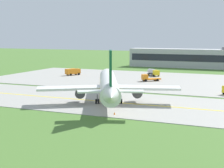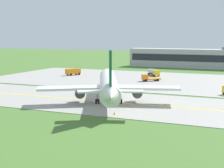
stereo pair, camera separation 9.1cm
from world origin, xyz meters
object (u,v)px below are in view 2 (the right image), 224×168
(airplane_lead, at_px, (109,85))
(service_truck_fuel, at_px, (73,71))
(service_truck_baggage, at_px, (153,72))
(service_truck_pushback, at_px, (148,78))

(airplane_lead, distance_m, service_truck_fuel, 56.67)
(service_truck_baggage, height_order, service_truck_pushback, service_truck_baggage)
(airplane_lead, relative_size, service_truck_pushback, 5.95)
(airplane_lead, bearing_deg, service_truck_pushback, 93.98)
(service_truck_fuel, relative_size, service_truck_pushback, 1.00)
(service_truck_baggage, xyz_separation_m, service_truck_pushback, (2.79, -15.30, -0.35))
(service_truck_fuel, bearing_deg, service_truck_baggage, 18.50)
(airplane_lead, distance_m, service_truck_baggage, 54.84)
(service_truck_baggage, relative_size, service_truck_fuel, 0.92)
(airplane_lead, bearing_deg, service_truck_fuel, 127.81)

